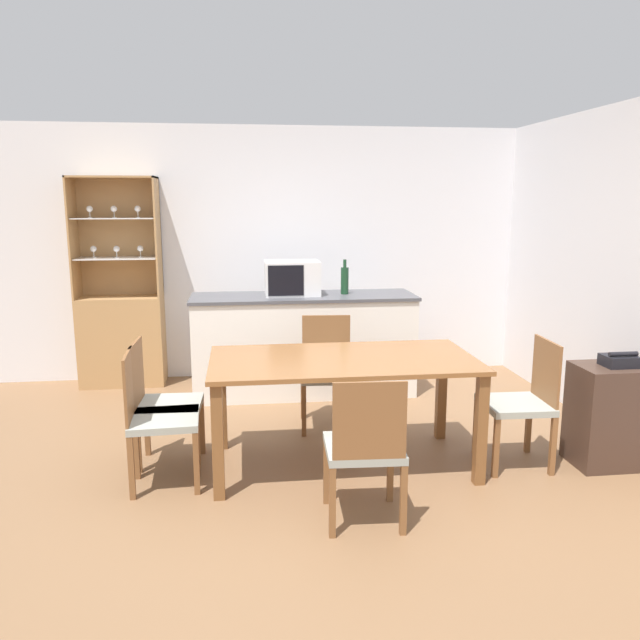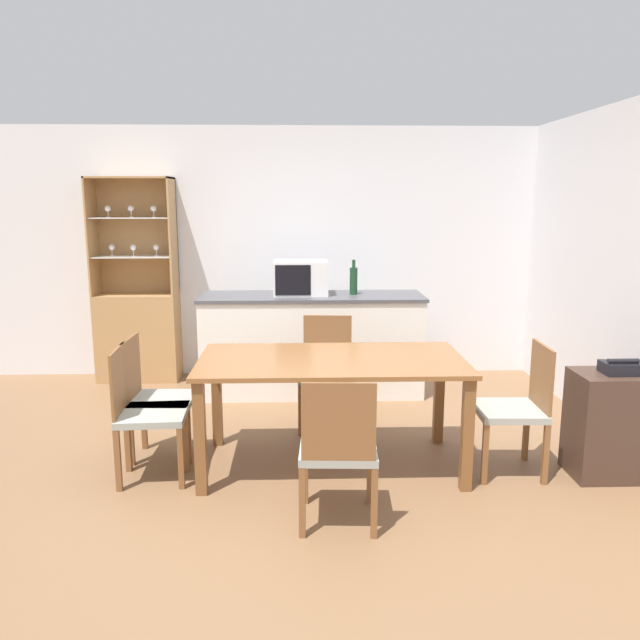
# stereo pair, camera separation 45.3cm
# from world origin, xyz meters

# --- Properties ---
(ground_plane) EXTENTS (18.00, 18.00, 0.00)m
(ground_plane) POSITION_xyz_m (0.00, 0.00, 0.00)
(ground_plane) COLOR brown
(wall_back) EXTENTS (6.80, 0.06, 2.55)m
(wall_back) POSITION_xyz_m (0.00, 2.63, 1.27)
(wall_back) COLOR silver
(wall_back) RESTS_ON ground_plane
(kitchen_counter) EXTENTS (2.09, 0.63, 0.95)m
(kitchen_counter) POSITION_xyz_m (0.25, 1.90, 0.47)
(kitchen_counter) COLOR white
(kitchen_counter) RESTS_ON ground_plane
(display_cabinet) EXTENTS (0.81, 0.37, 2.04)m
(display_cabinet) POSITION_xyz_m (-1.51, 2.42, 0.60)
(display_cabinet) COLOR tan
(display_cabinet) RESTS_ON ground_plane
(dining_table) EXTENTS (1.79, 0.93, 0.77)m
(dining_table) POSITION_xyz_m (0.35, 0.21, 0.67)
(dining_table) COLOR brown
(dining_table) RESTS_ON ground_plane
(dining_chair_side_right_near) EXTENTS (0.45, 0.45, 0.89)m
(dining_chair_side_right_near) POSITION_xyz_m (1.58, 0.07, 0.45)
(dining_chair_side_right_near) COLOR #999E93
(dining_chair_side_right_near) RESTS_ON ground_plane
(dining_chair_side_left_far) EXTENTS (0.45, 0.45, 0.89)m
(dining_chair_side_left_far) POSITION_xyz_m (-0.88, 0.36, 0.45)
(dining_chair_side_left_far) COLOR #999E93
(dining_chair_side_left_far) RESTS_ON ground_plane
(dining_chair_head_far) EXTENTS (0.46, 0.46, 0.89)m
(dining_chair_head_far) POSITION_xyz_m (0.35, 1.01, 0.45)
(dining_chair_head_far) COLOR #999E93
(dining_chair_head_far) RESTS_ON ground_plane
(dining_chair_head_near) EXTENTS (0.45, 0.45, 0.89)m
(dining_chair_head_near) POSITION_xyz_m (0.35, -0.58, 0.45)
(dining_chair_head_near) COLOR #999E93
(dining_chair_head_near) RESTS_ON ground_plane
(dining_chair_side_left_near) EXTENTS (0.45, 0.45, 0.89)m
(dining_chair_side_left_near) POSITION_xyz_m (-0.88, 0.07, 0.45)
(dining_chair_side_left_near) COLOR #999E93
(dining_chair_side_left_near) RESTS_ON ground_plane
(microwave) EXTENTS (0.50, 0.36, 0.32)m
(microwave) POSITION_xyz_m (0.15, 1.93, 1.10)
(microwave) COLOR silver
(microwave) RESTS_ON kitchen_counter
(wine_bottle) EXTENTS (0.07, 0.07, 0.33)m
(wine_bottle) POSITION_xyz_m (0.64, 1.92, 1.08)
(wine_bottle) COLOR #193D23
(wine_bottle) RESTS_ON kitchen_counter
(side_cabinet) EXTENTS (0.61, 0.37, 0.71)m
(side_cabinet) POSITION_xyz_m (2.25, 0.00, 0.36)
(side_cabinet) COLOR #422D23
(side_cabinet) RESTS_ON ground_plane
(telephone) EXTENTS (0.22, 0.17, 0.11)m
(telephone) POSITION_xyz_m (2.21, -0.02, 0.75)
(telephone) COLOR black
(telephone) RESTS_ON side_cabinet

